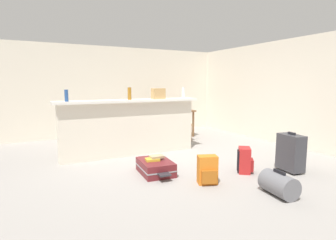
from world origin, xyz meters
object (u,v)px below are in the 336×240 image
object	(u,v)px
dining_chair_near_partition	(182,120)
suitcase_flat_maroon	(155,167)
backpack_orange	(207,170)
duffel_bag_grey	(279,184)
dining_table	(172,113)
backpack_red	(245,161)
bottle_blue	(66,96)
book_stack	(155,158)
bottle_amber	(130,94)
bottle_white	(183,93)
grocery_bag	(158,94)
suitcase_upright_charcoal	(291,152)

from	to	relation	value
dining_chair_near_partition	suitcase_flat_maroon	size ratio (longest dim) A/B	1.09
backpack_orange	duffel_bag_grey	bearing A→B (deg)	-53.53
backpack_orange	dining_table	bearing A→B (deg)	69.84
dining_table	backpack_red	xyz separation A→B (m)	(-0.43, -3.36, -0.44)
suitcase_flat_maroon	backpack_orange	xyz separation A→B (m)	(0.49, -0.77, 0.09)
bottle_blue	suitcase_flat_maroon	distance (m)	2.04
dining_chair_near_partition	backpack_red	distance (m)	2.83
book_stack	bottle_amber	bearing A→B (deg)	89.18
bottle_white	suitcase_flat_maroon	world-z (taller)	bottle_white
dining_table	book_stack	size ratio (longest dim) A/B	3.49
dining_table	backpack_orange	world-z (taller)	dining_table
bottle_amber	duffel_bag_grey	bearing A→B (deg)	-69.21
grocery_bag	book_stack	distance (m)	1.75
grocery_bag	dining_table	xyz separation A→B (m)	(1.10, 1.44, -0.61)
bottle_amber	duffel_bag_grey	xyz separation A→B (m)	(1.06, -2.79, -1.12)
dining_table	suitcase_flat_maroon	size ratio (longest dim) A/B	1.29
bottle_white	suitcase_flat_maroon	xyz separation A→B (m)	(-1.29, -1.30, -1.16)
duffel_bag_grey	suitcase_upright_charcoal	size ratio (longest dim) A/B	0.77
bottle_blue	dining_chair_near_partition	distance (m)	3.17
dining_table	duffel_bag_grey	size ratio (longest dim) A/B	2.13
backpack_orange	book_stack	xyz separation A→B (m)	(-0.49, 0.79, 0.05)
bottle_amber	suitcase_upright_charcoal	distance (m)	3.13
duffel_bag_grey	book_stack	xyz separation A→B (m)	(-1.08, 1.58, 0.11)
suitcase_upright_charcoal	book_stack	xyz separation A→B (m)	(-2.06, 0.96, -0.07)
bottle_amber	suitcase_flat_maroon	bearing A→B (deg)	-90.48
backpack_red	duffel_bag_grey	bearing A→B (deg)	-106.44
bottle_white	grocery_bag	world-z (taller)	bottle_white
dining_chair_near_partition	backpack_orange	world-z (taller)	dining_chair_near_partition
suitcase_upright_charcoal	duffel_bag_grey	bearing A→B (deg)	-147.94
bottle_blue	grocery_bag	distance (m)	1.84
backpack_red	suitcase_upright_charcoal	distance (m)	0.78
dining_chair_near_partition	duffel_bag_grey	world-z (taller)	dining_chair_near_partition
bottle_white	suitcase_upright_charcoal	distance (m)	2.55
grocery_bag	duffel_bag_grey	world-z (taller)	grocery_bag
bottle_amber	dining_table	distance (m)	2.40
duffel_bag_grey	bottle_amber	bearing A→B (deg)	110.79
grocery_bag	dining_table	size ratio (longest dim) A/B	0.24
backpack_orange	book_stack	bearing A→B (deg)	121.96
bottle_white	backpack_orange	world-z (taller)	bottle_white
bottle_white	duffel_bag_grey	xyz separation A→B (m)	(-0.22, -2.86, -1.12)
dining_table	duffel_bag_grey	bearing A→B (deg)	-99.31
duffel_bag_grey	backpack_red	bearing A→B (deg)	73.56
dining_chair_near_partition	suitcase_upright_charcoal	size ratio (longest dim) A/B	1.39
backpack_red	book_stack	world-z (taller)	backpack_red
bottle_blue	backpack_orange	size ratio (longest dim) A/B	0.51
bottle_white	backpack_red	distance (m)	2.21
bottle_blue	dining_table	xyz separation A→B (m)	(2.95, 1.51, -0.61)
bottle_amber	book_stack	distance (m)	1.58
bottle_blue	suitcase_upright_charcoal	xyz separation A→B (m)	(3.23, -2.16, -0.93)
backpack_red	bottle_amber	bearing A→B (deg)	125.62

